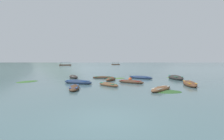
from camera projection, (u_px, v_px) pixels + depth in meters
name	position (u px, v px, depth m)	size (l,w,h in m)	color
ground_plane	(129.00, 62.00, 1499.22)	(6000.00, 6000.00, 0.00)	slate
mountain_1	(69.00, 50.00, 1871.74)	(965.88, 965.88, 262.75)	#56665B
mountain_2	(115.00, 46.00, 1684.21)	(1133.39, 1133.39, 313.46)	slate
rowboat_0	(78.00, 82.00, 20.73)	(4.00, 2.48, 0.59)	navy
rowboat_1	(190.00, 84.00, 19.01)	(1.43, 4.34, 0.62)	brown
rowboat_2	(73.00, 77.00, 28.09)	(2.73, 3.69, 0.60)	#2D2826
rowboat_3	(111.00, 79.00, 24.29)	(1.60, 3.15, 0.53)	brown
rowboat_4	(176.00, 78.00, 26.13)	(1.96, 4.65, 0.74)	#2D2826
rowboat_5	(141.00, 77.00, 27.08)	(3.93, 3.26, 0.53)	navy
rowboat_6	(161.00, 89.00, 15.71)	(2.71, 3.53, 0.45)	brown
rowboat_7	(131.00, 82.00, 21.31)	(3.42, 2.62, 0.49)	#4C3323
rowboat_8	(103.00, 77.00, 27.65)	(3.37, 0.83, 0.41)	#4C3323
rowboat_9	(108.00, 85.00, 18.69)	(2.71, 2.68, 0.47)	brown
rowboat_10	(74.00, 88.00, 16.41)	(1.73, 3.67, 0.46)	#4C3323
ferry_0	(65.00, 65.00, 130.36)	(8.95, 5.07, 2.54)	brown
ferry_1	(116.00, 64.00, 164.25)	(7.82, 4.99, 2.54)	brown
mooring_buoy	(130.00, 79.00, 25.01)	(0.50, 0.50, 0.88)	#DB4C1E
weed_patch_0	(119.00, 78.00, 27.44)	(1.39, 2.31, 0.14)	#477033
weed_patch_1	(166.00, 92.00, 15.10)	(1.93, 2.55, 0.14)	#2D5628
weed_patch_3	(172.00, 78.00, 28.54)	(2.02, 1.27, 0.14)	#477033
weed_patch_4	(27.00, 82.00, 22.72)	(3.14, 1.79, 0.14)	#38662D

